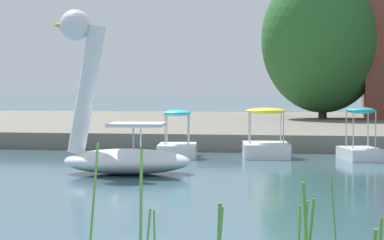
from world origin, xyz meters
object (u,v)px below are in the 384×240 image
at_px(swan_boat, 116,136).
at_px(tree_willow_near_path, 323,40).
at_px(pedal_boat_yellow, 266,142).
at_px(pedal_boat_cyan, 177,144).
at_px(pedal_boat_teal, 361,146).

bearing_deg(swan_boat, tree_willow_near_path, 78.11).
bearing_deg(swan_boat, pedal_boat_yellow, 59.76).
relative_size(pedal_boat_yellow, pedal_boat_cyan, 1.12).
xyz_separation_m(swan_boat, pedal_boat_yellow, (3.28, 5.63, -0.50)).
height_order(pedal_boat_teal, pedal_boat_cyan, pedal_boat_teal).
bearing_deg(pedal_boat_cyan, swan_boat, -96.23).
height_order(pedal_boat_teal, pedal_boat_yellow, pedal_boat_teal).
xyz_separation_m(swan_boat, tree_willow_near_path, (4.78, 22.69, 3.72)).
xyz_separation_m(pedal_boat_teal, tree_willow_near_path, (-1.40, 17.58, 4.25)).
relative_size(swan_boat, pedal_boat_teal, 2.02).
bearing_deg(pedal_boat_yellow, pedal_boat_cyan, -168.56).
bearing_deg(tree_willow_near_path, pedal_boat_cyan, -103.49).
height_order(swan_boat, pedal_boat_cyan, swan_boat).
relative_size(pedal_boat_teal, pedal_boat_yellow, 0.86).
bearing_deg(pedal_boat_cyan, pedal_boat_yellow, 11.44).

